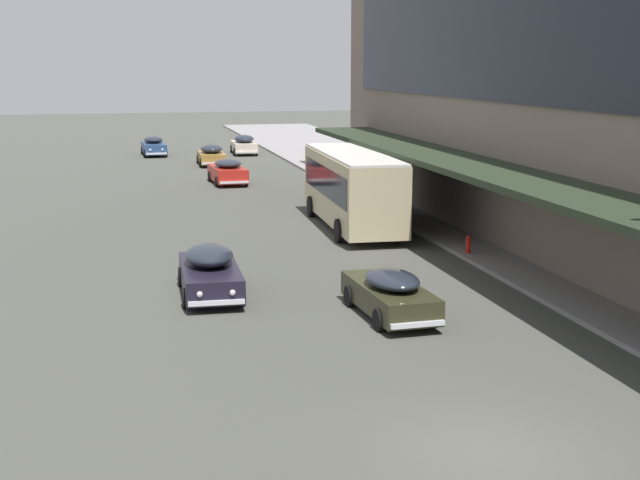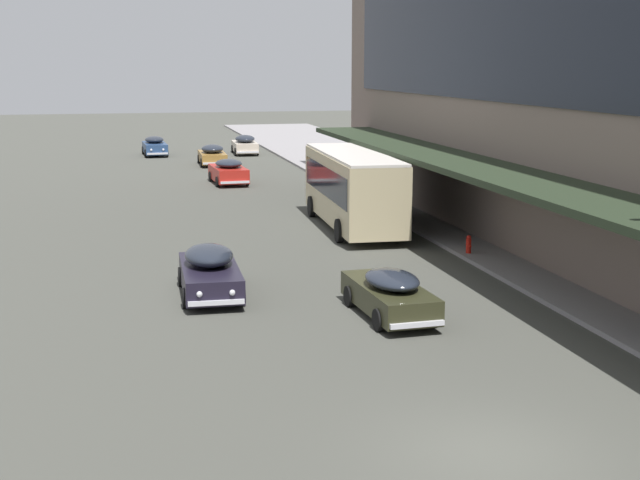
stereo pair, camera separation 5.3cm
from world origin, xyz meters
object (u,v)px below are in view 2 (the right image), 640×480
sedan_oncoming_front (228,171)px  sedan_lead_near (245,145)px  transit_bus_kerbside_front (353,185)px  sedan_trailing_near (210,271)px  sedan_second_mid (212,155)px  fire_hydrant (469,244)px  sedan_lead_mid (155,146)px  sedan_second_near (390,293)px

sedan_oncoming_front → sedan_lead_near: bearing=78.5°
transit_bus_kerbside_front → sedan_trailing_near: bearing=-126.2°
transit_bus_kerbside_front → sedan_trailing_near: (-7.55, -10.32, -1.18)m
sedan_trailing_near → sedan_second_mid: bearing=83.6°
sedan_second_mid → fire_hydrant: sedan_second_mid is taller
sedan_second_mid → sedan_lead_near: size_ratio=0.99×
transit_bus_kerbside_front → sedan_oncoming_front: 16.57m
sedan_lead_mid → sedan_trailing_near: bearing=-90.5°
sedan_second_mid → sedan_lead_mid: 8.71m
sedan_second_mid → sedan_oncoming_front: 10.48m
transit_bus_kerbside_front → sedan_second_mid: (-3.40, 26.62, -1.21)m
sedan_trailing_near → sedan_second_near: 6.14m
transit_bus_kerbside_front → sedan_second_near: size_ratio=2.20×
transit_bus_kerbside_front → sedan_second_mid: size_ratio=2.18×
sedan_lead_near → sedan_trailing_near: bearing=-99.8°
sedan_lead_mid → sedan_oncoming_front: size_ratio=1.01×
sedan_second_mid → sedan_second_near: (0.74, -40.65, -0.03)m
sedan_second_near → sedan_second_mid: bearing=91.0°
sedan_lead_near → sedan_second_near: bearing=-93.3°
sedan_oncoming_front → sedan_second_near: (0.90, -30.18, -0.06)m
sedan_second_mid → fire_hydrant: size_ratio=6.62×
transit_bus_kerbside_front → fire_hydrant: size_ratio=14.42×
sedan_second_near → sedan_lead_mid: bearing=95.3°
sedan_lead_mid → sedan_trailing_near: sedan_trailing_near is taller
transit_bus_kerbside_front → sedan_trailing_near: 12.84m
sedan_second_near → transit_bus_kerbside_front: bearing=79.3°
sedan_trailing_near → fire_hydrant: size_ratio=6.87×
sedan_second_mid → sedan_lead_near: bearing=64.7°
sedan_lead_near → sedan_lead_mid: 7.24m
fire_hydrant → sedan_second_near: bearing=-127.2°
sedan_second_mid → transit_bus_kerbside_front: bearing=-82.7°
sedan_oncoming_front → sedan_second_near: size_ratio=0.99×
transit_bus_kerbside_front → sedan_second_mid: 26.86m
transit_bus_kerbside_front → sedan_second_mid: transit_bus_kerbside_front is taller
transit_bus_kerbside_front → sedan_oncoming_front: bearing=102.4°
sedan_second_near → fire_hydrant: bearing=52.8°
transit_bus_kerbside_front → sedan_oncoming_front: size_ratio=2.23×
sedan_lead_mid → sedan_oncoming_front: 18.68m
sedan_lead_near → sedan_trailing_near: sedan_trailing_near is taller
transit_bus_kerbside_front → sedan_trailing_near: transit_bus_kerbside_front is taller
sedan_second_near → sedan_oncoming_front: bearing=91.7°
sedan_lead_near → sedan_second_mid: bearing=-115.3°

